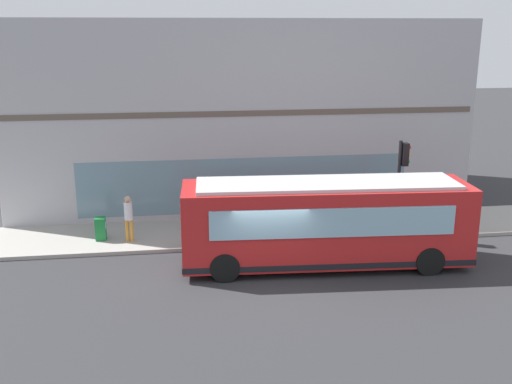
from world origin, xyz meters
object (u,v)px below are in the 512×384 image
(pedestrian_near_building_entrance, at_px, (377,200))
(traffic_light_near_corner, at_px, (402,170))
(city_bus_nearside, at_px, (325,223))
(pedestrian_walking_along_curb, at_px, (255,204))
(pedestrian_near_hydrant, at_px, (129,215))
(newspaper_vending_box, at_px, (101,229))
(fire_hydrant, at_px, (337,219))
(pedestrian_by_light_pole, at_px, (215,206))

(pedestrian_near_building_entrance, bearing_deg, traffic_light_near_corner, -167.58)
(city_bus_nearside, xyz_separation_m, pedestrian_walking_along_curb, (3.97, 1.96, -0.37))
(pedestrian_walking_along_curb, bearing_deg, traffic_light_near_corner, -105.61)
(traffic_light_near_corner, height_order, pedestrian_walking_along_curb, traffic_light_near_corner)
(city_bus_nearside, xyz_separation_m, pedestrian_near_hydrant, (3.04, 7.01, -0.34))
(pedestrian_near_hydrant, xyz_separation_m, newspaper_vending_box, (0.35, 1.12, -0.61))
(traffic_light_near_corner, bearing_deg, fire_hydrant, 62.04)
(newspaper_vending_box, bearing_deg, traffic_light_near_corner, -94.77)
(traffic_light_near_corner, relative_size, newspaper_vending_box, 4.25)
(fire_hydrant, relative_size, pedestrian_near_hydrant, 0.40)
(traffic_light_near_corner, xyz_separation_m, pedestrian_walking_along_curb, (1.57, 5.64, -1.63))
(fire_hydrant, bearing_deg, pedestrian_near_hydrant, 93.68)
(traffic_light_near_corner, relative_size, pedestrian_near_building_entrance, 2.32)
(fire_hydrant, bearing_deg, city_bus_nearside, 157.97)
(fire_hydrant, xyz_separation_m, pedestrian_walking_along_curb, (0.39, 3.41, 0.67))
(city_bus_nearside, distance_m, fire_hydrant, 4.00)
(pedestrian_near_building_entrance, bearing_deg, pedestrian_walking_along_curb, 91.01)
(fire_hydrant, distance_m, pedestrian_walking_along_curb, 3.49)
(city_bus_nearside, height_order, traffic_light_near_corner, traffic_light_near_corner)
(fire_hydrant, height_order, pedestrian_by_light_pole, pedestrian_by_light_pole)
(traffic_light_near_corner, distance_m, fire_hydrant, 3.42)
(city_bus_nearside, relative_size, fire_hydrant, 13.75)
(pedestrian_near_hydrant, bearing_deg, pedestrian_by_light_pole, -70.27)
(pedestrian_walking_along_curb, height_order, pedestrian_near_hydrant, pedestrian_near_hydrant)
(fire_hydrant, bearing_deg, newspaper_vending_box, 91.19)
(fire_hydrant, xyz_separation_m, pedestrian_by_light_pole, (0.68, 5.04, 0.54))
(pedestrian_near_building_entrance, bearing_deg, fire_hydrant, 104.56)
(traffic_light_near_corner, distance_m, pedestrian_near_building_entrance, 2.42)
(traffic_light_near_corner, xyz_separation_m, pedestrian_near_building_entrance, (1.67, 0.37, -1.72))
(pedestrian_by_light_pole, distance_m, pedestrian_near_hydrant, 3.64)
(pedestrian_near_building_entrance, distance_m, pedestrian_walking_along_curb, 5.27)
(newspaper_vending_box, bearing_deg, fire_hydrant, -88.81)
(city_bus_nearside, bearing_deg, traffic_light_near_corner, -56.93)
(fire_hydrant, relative_size, pedestrian_near_building_entrance, 0.45)
(pedestrian_near_building_entrance, relative_size, pedestrian_walking_along_curb, 0.92)
(traffic_light_near_corner, xyz_separation_m, pedestrian_by_light_pole, (1.87, 7.27, -1.77))
(city_bus_nearside, bearing_deg, pedestrian_near_hydrant, 66.59)
(city_bus_nearside, relative_size, pedestrian_near_hydrant, 5.57)
(pedestrian_near_building_entrance, distance_m, pedestrian_by_light_pole, 6.90)
(pedestrian_by_light_pole, distance_m, pedestrian_walking_along_curb, 1.66)
(city_bus_nearside, bearing_deg, newspaper_vending_box, 67.43)
(pedestrian_near_building_entrance, xyz_separation_m, newspaper_vending_box, (-0.68, 11.44, -0.49))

